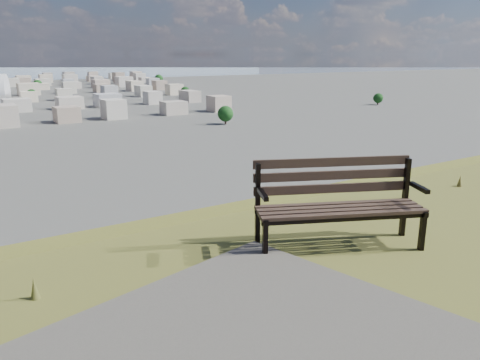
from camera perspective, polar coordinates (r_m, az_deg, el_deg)
park_bench at (r=5.14m, az=11.78°, el=-2.20°), size 1.85×1.23×0.93m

